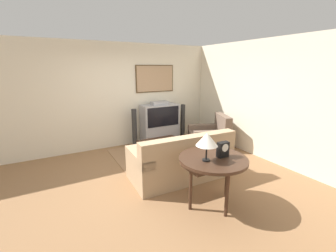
% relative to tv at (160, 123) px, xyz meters
% --- Properties ---
extents(ground_plane, '(12.00, 12.00, 0.00)m').
position_rel_tv_xyz_m(ground_plane, '(-1.01, -1.81, -0.56)').
color(ground_plane, '#8E6642').
extents(wall_back, '(12.00, 0.10, 2.70)m').
position_rel_tv_xyz_m(wall_back, '(-1.00, 0.32, 0.80)').
color(wall_back, beige).
rests_on(wall_back, ground_plane).
extents(wall_right, '(0.06, 12.00, 2.70)m').
position_rel_tv_xyz_m(wall_right, '(1.62, -1.81, 0.79)').
color(wall_right, beige).
rests_on(wall_right, ground_plane).
extents(area_rug, '(2.23, 1.88, 0.01)m').
position_rel_tv_xyz_m(area_rug, '(-0.38, -0.86, -0.55)').
color(area_rug, '#99704C').
rests_on(area_rug, ground_plane).
extents(tv, '(1.04, 0.46, 1.18)m').
position_rel_tv_xyz_m(tv, '(0.00, 0.00, 0.00)').
color(tv, '#9E9EA3').
rests_on(tv, ground_plane).
extents(couch, '(1.93, 0.99, 0.92)m').
position_rel_tv_xyz_m(couch, '(-0.60, -2.08, -0.23)').
color(couch, tan).
rests_on(couch, ground_plane).
extents(armchair, '(1.17, 1.10, 0.88)m').
position_rel_tv_xyz_m(armchair, '(0.94, -1.05, -0.27)').
color(armchair, brown).
rests_on(armchair, ground_plane).
extents(coffee_table, '(0.99, 0.55, 0.40)m').
position_rel_tv_xyz_m(coffee_table, '(-0.49, -0.95, -0.20)').
color(coffee_table, '#3D2619').
rests_on(coffee_table, ground_plane).
extents(console_table, '(1.02, 1.02, 0.79)m').
position_rel_tv_xyz_m(console_table, '(-0.67, -3.07, 0.15)').
color(console_table, '#3D2619').
rests_on(console_table, ground_plane).
extents(table_lamp, '(0.31, 0.31, 0.42)m').
position_rel_tv_xyz_m(table_lamp, '(-0.84, -3.11, 0.54)').
color(table_lamp, black).
rests_on(table_lamp, console_table).
extents(mantel_clock, '(0.18, 0.10, 0.23)m').
position_rel_tv_xyz_m(mantel_clock, '(-0.53, -3.11, 0.34)').
color(mantel_clock, black).
rests_on(mantel_clock, console_table).
extents(remote, '(0.09, 0.17, 0.02)m').
position_rel_tv_xyz_m(remote, '(-0.56, -1.00, -0.15)').
color(remote, black).
rests_on(remote, coffee_table).
extents(speaker_tower_left, '(0.22, 0.22, 1.03)m').
position_rel_tv_xyz_m(speaker_tower_left, '(-0.76, -0.01, -0.07)').
color(speaker_tower_left, black).
rests_on(speaker_tower_left, ground_plane).
extents(speaker_tower_right, '(0.22, 0.22, 1.03)m').
position_rel_tv_xyz_m(speaker_tower_right, '(0.76, -0.01, -0.07)').
color(speaker_tower_right, black).
rests_on(speaker_tower_right, ground_plane).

